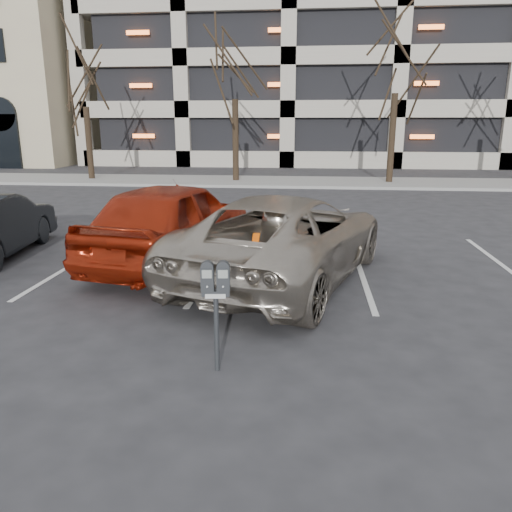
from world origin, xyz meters
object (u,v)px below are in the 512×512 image
object	(u,v)px
tree_a	(82,59)
tree_c	(399,34)
suv_silver	(285,237)
car_red	(173,221)
tree_b	(235,45)
parking_meter	(216,290)

from	to	relation	value
tree_a	tree_c	bearing A→B (deg)	0.00
suv_silver	car_red	size ratio (longest dim) A/B	1.23
tree_c	suv_silver	xyz separation A→B (m)	(-4.01, -14.61, -5.57)
tree_b	tree_c	world-z (taller)	tree_c
tree_c	suv_silver	size ratio (longest dim) A/B	1.47
tree_a	tree_c	size ratio (longest dim) A/B	0.87
parking_meter	suv_silver	xyz separation A→B (m)	(0.58, 3.52, -0.20)
tree_b	car_red	world-z (taller)	tree_b
parking_meter	car_red	xyz separation A→B (m)	(-1.67, 4.41, -0.14)
tree_a	tree_c	xyz separation A→B (m)	(14.00, 0.00, 0.84)
tree_a	parking_meter	distance (m)	20.92
car_red	tree_c	bearing A→B (deg)	-103.98
tree_a	tree_b	xyz separation A→B (m)	(7.00, 0.00, 0.50)
tree_c	car_red	size ratio (longest dim) A/B	1.81
tree_c	car_red	world-z (taller)	tree_c
tree_a	tree_b	world-z (taller)	tree_b
suv_silver	car_red	world-z (taller)	car_red
tree_b	suv_silver	xyz separation A→B (m)	(2.99, -14.61, -5.22)
tree_a	parking_meter	xyz separation A→B (m)	(9.41, -18.13, -4.52)
parking_meter	tree_c	bearing A→B (deg)	69.37
tree_a	tree_b	size ratio (longest dim) A/B	0.92
car_red	suv_silver	bearing A→B (deg)	168.73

